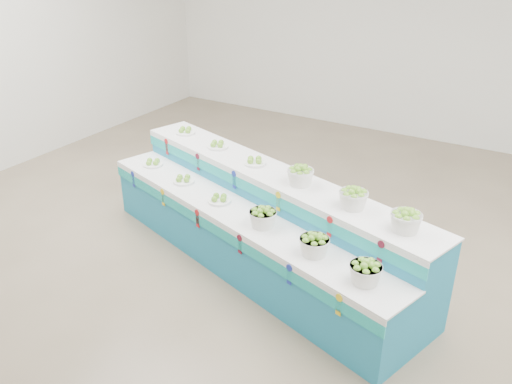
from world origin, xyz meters
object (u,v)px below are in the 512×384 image
at_px(basket_lower_left, 263,217).
at_px(plate_upper_mid, 217,144).
at_px(basket_upper_right, 406,220).
at_px(display_stand, 256,221).

relative_size(basket_lower_left, plate_upper_mid, 1.09).
height_order(plate_upper_mid, basket_upper_right, basket_upper_right).
distance_m(basket_lower_left, basket_upper_right, 1.41).
distance_m(display_stand, basket_upper_right, 1.79).
height_order(display_stand, basket_upper_right, basket_upper_right).
bearing_deg(display_stand, basket_upper_right, 8.86).
xyz_separation_m(basket_lower_left, basket_upper_right, (1.37, 0.12, 0.30)).
relative_size(display_stand, basket_lower_left, 15.11).
bearing_deg(display_stand, basket_lower_left, -33.41).
relative_size(plate_upper_mid, basket_upper_right, 0.91).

